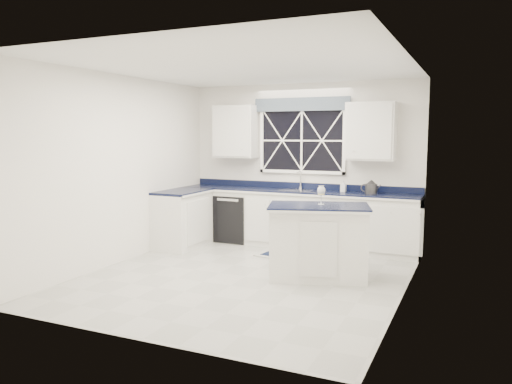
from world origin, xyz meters
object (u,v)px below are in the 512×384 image
at_px(dishwasher, 237,217).
at_px(island, 318,241).
at_px(faucet, 300,180).
at_px(kettle, 371,187).
at_px(soap_bottle, 343,186).
at_px(wine_glass, 321,191).

bearing_deg(dishwasher, island, -39.00).
height_order(faucet, kettle, faucet).
xyz_separation_m(kettle, soap_bottle, (-0.46, 0.09, -0.01)).
height_order(dishwasher, wine_glass, wine_glass).
height_order(faucet, soap_bottle, faucet).
distance_m(dishwasher, faucet, 1.31).
bearing_deg(wine_glass, soap_bottle, 94.26).
xyz_separation_m(island, wine_glass, (0.01, 0.06, 0.64)).
relative_size(island, soap_bottle, 8.03).
bearing_deg(faucet, dishwasher, -169.98).
bearing_deg(wine_glass, kettle, 77.77).
height_order(dishwasher, faucet, faucet).
relative_size(faucet, soap_bottle, 1.68).
bearing_deg(soap_bottle, wine_glass, -85.74).
bearing_deg(wine_glass, faucet, 117.08).
bearing_deg(kettle, soap_bottle, 159.87).
relative_size(wine_glass, soap_bottle, 1.37).
height_order(island, kettle, kettle).
xyz_separation_m(faucet, island, (0.88, -1.79, -0.62)).
xyz_separation_m(island, soap_bottle, (-0.11, 1.71, 0.55)).
bearing_deg(island, wine_glass, 64.32).
xyz_separation_m(kettle, wine_glass, (-0.34, -1.55, 0.08)).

